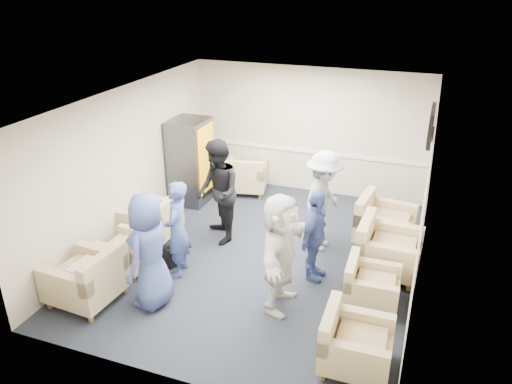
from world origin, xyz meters
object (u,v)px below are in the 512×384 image
(vending_machine, at_px, (191,161))
(armchair_left_mid, at_px, (130,252))
(person_front_left, at_px, (149,251))
(armchair_left_near, at_px, (89,280))
(armchair_corner, at_px, (246,177))
(person_mid_left, at_px, (177,229))
(person_back_right, at_px, (323,201))
(armchair_right_midnear, at_px, (369,286))
(armchair_right_near, at_px, (352,345))
(armchair_right_far, at_px, (381,224))
(person_front_right, at_px, (280,253))
(person_back_left, at_px, (218,192))
(person_mid_right, at_px, (315,236))
(armchair_left_far, at_px, (155,221))
(armchair_right_midfar, at_px, (385,251))

(vending_machine, bearing_deg, armchair_left_mid, -84.82)
(person_front_left, bearing_deg, armchair_left_near, -70.21)
(armchair_corner, distance_m, person_mid_left, 3.38)
(person_back_right, bearing_deg, armchair_right_midnear, -136.34)
(armchair_left_near, height_order, armchair_right_midnear, armchair_left_near)
(armchair_left_mid, xyz_separation_m, armchair_right_near, (3.76, -0.99, 0.02))
(armchair_right_far, height_order, person_front_right, person_front_right)
(armchair_right_midnear, height_order, armchair_corner, armchair_corner)
(person_back_left, bearing_deg, armchair_left_near, -59.46)
(person_mid_left, xyz_separation_m, person_back_left, (0.14, 1.23, 0.14))
(armchair_left_near, xyz_separation_m, person_front_right, (2.63, 0.86, 0.51))
(person_mid_right, bearing_deg, armchair_left_far, 91.13)
(vending_machine, xyz_separation_m, person_back_right, (2.99, -0.98, 0.01))
(person_mid_left, bearing_deg, person_back_right, 116.85)
(person_back_left, bearing_deg, person_mid_left, -42.74)
(armchair_right_far, distance_m, person_back_right, 1.20)
(armchair_left_near, relative_size, person_mid_left, 0.62)
(person_back_right, height_order, person_front_right, person_back_right)
(person_mid_right, bearing_deg, armchair_corner, 45.09)
(armchair_right_near, relative_size, person_mid_left, 0.53)
(armchair_right_near, height_order, armchair_right_far, armchair_right_far)
(vending_machine, bearing_deg, armchair_right_near, -42.72)
(armchair_right_near, distance_m, armchair_right_far, 3.22)
(armchair_right_midfar, xyz_separation_m, person_back_right, (-1.13, 0.43, 0.51))
(armchair_left_near, distance_m, vending_machine, 3.73)
(armchair_right_midnear, xyz_separation_m, person_back_right, (-1.02, 1.38, 0.58))
(armchair_left_near, height_order, armchair_left_mid, armchair_left_near)
(armchair_corner, bearing_deg, armchair_right_midfar, 133.88)
(armchair_left_far, xyz_separation_m, person_mid_left, (0.96, -0.88, 0.45))
(person_front_left, bearing_deg, armchair_right_far, 136.72)
(armchair_right_midfar, xyz_separation_m, person_front_right, (-1.30, -1.42, 0.50))
(vending_machine, height_order, person_mid_right, vending_machine)
(person_back_left, bearing_deg, person_front_left, -39.79)
(armchair_left_far, bearing_deg, person_front_left, 29.31)
(armchair_corner, height_order, vending_machine, vending_machine)
(person_front_right, bearing_deg, armchair_right_midnear, -68.45)
(armchair_right_near, distance_m, person_front_left, 3.00)
(armchair_left_mid, distance_m, person_mid_left, 0.96)
(armchair_right_midfar, distance_m, armchair_corner, 3.89)
(armchair_left_mid, height_order, armchair_right_midfar, armchair_right_midfar)
(armchair_right_near, bearing_deg, vending_machine, 46.17)
(person_back_right, bearing_deg, person_mid_right, -167.07)
(armchair_right_near, bearing_deg, armchair_right_midnear, -1.28)
(armchair_right_midnear, distance_m, armchair_right_midfar, 0.96)
(person_front_left, relative_size, person_mid_right, 1.16)
(armchair_left_mid, height_order, armchair_left_far, armchair_left_far)
(armchair_corner, distance_m, person_back_left, 2.22)
(armchair_left_far, relative_size, person_front_right, 0.49)
(armchair_left_far, bearing_deg, armchair_left_near, 2.30)
(person_back_right, bearing_deg, person_back_left, 108.78)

